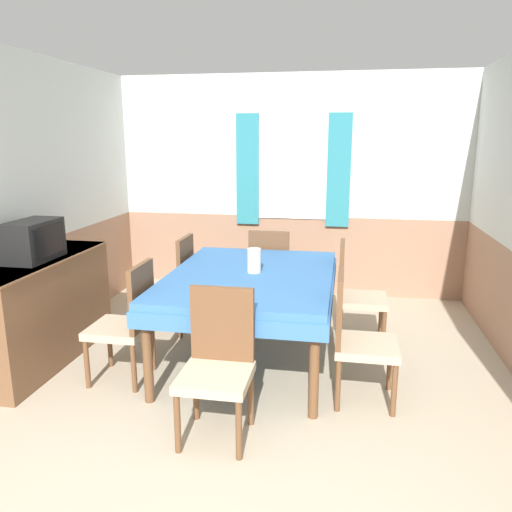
{
  "coord_description": "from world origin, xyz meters",
  "views": [
    {
      "loc": [
        0.67,
        -1.81,
        1.88
      ],
      "look_at": [
        -0.04,
        2.14,
        0.92
      ],
      "focal_mm": 35.0,
      "sensor_mm": 36.0,
      "label": 1
    }
  ],
  "objects": [
    {
      "name": "wall_back",
      "position": [
        0.0,
        4.15,
        1.31
      ],
      "size": [
        4.51,
        0.1,
        2.6
      ],
      "color": "silver",
      "rests_on": "ground_plane"
    },
    {
      "name": "wall_left",
      "position": [
        -2.08,
        2.07,
        1.3
      ],
      "size": [
        0.05,
        4.53,
        2.6
      ],
      "color": "silver",
      "rests_on": "ground_plane"
    },
    {
      "name": "dining_table",
      "position": [
        -0.09,
        2.14,
        0.67
      ],
      "size": [
        1.38,
        1.86,
        0.77
      ],
      "color": "#386BA8",
      "rests_on": "ground_plane"
    },
    {
      "name": "chair_head_window",
      "position": [
        -0.09,
        3.25,
        0.5
      ],
      "size": [
        0.44,
        0.44,
        0.95
      ],
      "color": "brown",
      "rests_on": "ground_plane"
    },
    {
      "name": "chair_left_near",
      "position": [
        -0.96,
        1.6,
        0.5
      ],
      "size": [
        0.44,
        0.44,
        0.95
      ],
      "rotation": [
        0.0,
        0.0,
        1.57
      ],
      "color": "brown",
      "rests_on": "ground_plane"
    },
    {
      "name": "chair_right_far",
      "position": [
        0.78,
        2.67,
        0.5
      ],
      "size": [
        0.44,
        0.44,
        0.95
      ],
      "rotation": [
        0.0,
        0.0,
        4.71
      ],
      "color": "brown",
      "rests_on": "ground_plane"
    },
    {
      "name": "chair_head_near",
      "position": [
        -0.09,
        1.03,
        0.5
      ],
      "size": [
        0.44,
        0.44,
        0.95
      ],
      "rotation": [
        0.0,
        0.0,
        3.14
      ],
      "color": "brown",
      "rests_on": "ground_plane"
    },
    {
      "name": "chair_right_near",
      "position": [
        0.78,
        1.6,
        0.5
      ],
      "size": [
        0.44,
        0.44,
        0.95
      ],
      "rotation": [
        0.0,
        0.0,
        4.71
      ],
      "color": "brown",
      "rests_on": "ground_plane"
    },
    {
      "name": "chair_left_far",
      "position": [
        -0.96,
        2.67,
        0.5
      ],
      "size": [
        0.44,
        0.44,
        0.95
      ],
      "rotation": [
        0.0,
        0.0,
        1.57
      ],
      "color": "brown",
      "rests_on": "ground_plane"
    },
    {
      "name": "sideboard",
      "position": [
        -1.81,
        1.8,
        0.46
      ],
      "size": [
        0.46,
        1.55,
        0.9
      ],
      "color": "brown",
      "rests_on": "ground_plane"
    },
    {
      "name": "tv",
      "position": [
        -1.82,
        1.77,
        1.06
      ],
      "size": [
        0.29,
        0.5,
        0.33
      ],
      "color": "black",
      "rests_on": "sideboard"
    },
    {
      "name": "vase",
      "position": [
        -0.07,
        2.18,
        0.87
      ],
      "size": [
        0.12,
        0.12,
        0.2
      ],
      "color": "silver",
      "rests_on": "dining_table"
    }
  ]
}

